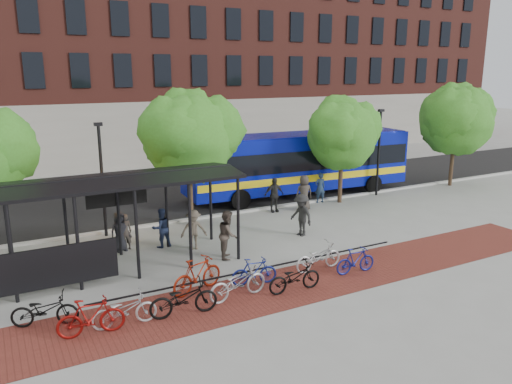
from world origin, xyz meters
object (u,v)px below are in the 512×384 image
bus (299,160)px  pedestrian_6 (304,193)px  tree_d (457,116)px  bike_2 (124,310)px  tree_b (190,133)px  bike_8 (295,277)px  pedestrian_2 (161,228)px  pedestrian_3 (194,230)px  pedestrian_7 (320,188)px  pedestrian_0 (120,231)px  bike_10 (318,257)px  pedestrian_4 (274,195)px  lamp_post_right (379,150)px  bus_shelter (93,193)px  bike_7 (254,271)px  lamp_post_left (102,176)px  tree_c (343,131)px  bike_0 (45,310)px  bike_1 (91,317)px  bike_6 (238,282)px  bike_11 (356,261)px  pedestrian_8 (228,234)px  bike_5 (197,275)px  pedestrian_9 (301,215)px  pedestrian_1 (125,232)px  bike_4 (184,299)px

bus → pedestrian_6: (-1.58, -2.98, -1.17)m
tree_d → bike_2: size_ratio=3.44×
tree_b → bike_2: 10.76m
bike_8 → pedestrian_2: bearing=24.6°
pedestrian_3 → pedestrian_7: size_ratio=0.99×
pedestrian_0 → bike_10: bearing=-56.3°
pedestrian_2 → tree_b: bearing=-140.1°
tree_d → pedestrian_4: (-13.39, 0.02, -3.55)m
lamp_post_right → pedestrian_4: (-7.29, -0.23, -1.82)m
bus → pedestrian_2: (-10.08, -4.89, -1.28)m
bus_shelter → pedestrian_3: bus_shelter is taller
bus_shelter → pedestrian_2: (2.89, 1.42, -2.15)m
bike_2 → pedestrian_6: bearing=-52.4°
bike_10 → pedestrian_3: bearing=35.3°
bus_shelter → tree_b: 6.64m
lamp_post_right → bus: size_ratio=0.37×
bike_7 → lamp_post_left: bearing=34.6°
pedestrian_2 → tree_c: bearing=-174.0°
bike_8 → bike_7: bearing=42.5°
bike_8 → pedestrian_3: (-1.46, 5.49, 0.34)m
bike_0 → bike_1: bearing=-119.6°
bike_2 → pedestrian_7: bearing=-53.0°
bike_6 → bike_8: size_ratio=1.10×
bus_shelter → pedestrian_0: 3.06m
bike_2 → tree_c: bearing=-56.5°
bike_2 → pedestrian_4: 13.10m
bike_1 → bike_6: size_ratio=0.88×
bike_11 → bike_8: bearing=99.5°
bike_2 → bike_11: bearing=-87.6°
bike_8 → pedestrian_3: pedestrian_3 is taller
bike_0 → pedestrian_7: (15.34, 7.74, 0.36)m
tree_d → pedestrian_8: 19.34m
bus → bike_5: (-10.41, -9.74, -1.51)m
lamp_post_left → pedestrian_6: (10.26, -0.74, -1.79)m
bike_7 → bike_10: size_ratio=0.82×
pedestrian_9 → tree_c: bearing=116.7°
bike_10 → bike_6: bearing=99.2°
bus → pedestrian_4: (-3.13, -2.47, -1.20)m
bike_10 → bike_11: bike_10 is taller
bike_11 → pedestrian_4: size_ratio=0.89×
bike_2 → bike_8: size_ratio=0.98×
pedestrian_1 → pedestrian_3: (2.53, -1.33, 0.08)m
bike_6 → pedestrian_8: size_ratio=1.10×
pedestrian_2 → pedestrian_4: bearing=-166.7°
bike_5 → bike_4: bearing=126.1°
bike_0 → bike_6: 5.87m
tree_c → bike_5: bearing=-148.1°
bike_7 → tree_d: bearing=-56.4°
bike_6 → pedestrian_6: bearing=-51.1°
bike_8 → pedestrian_0: 7.96m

